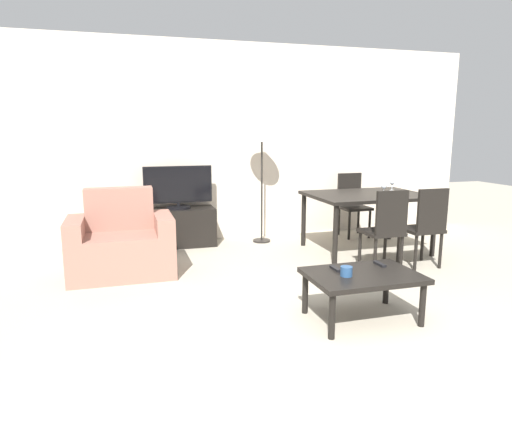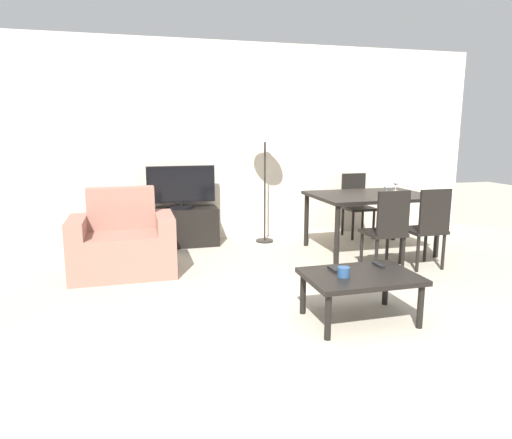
% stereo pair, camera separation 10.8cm
% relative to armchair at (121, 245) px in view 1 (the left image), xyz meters
% --- Properties ---
extents(ground_plane, '(18.00, 18.00, 0.00)m').
position_rel_armchair_xyz_m(ground_plane, '(1.44, -2.61, -0.33)').
color(ground_plane, '#B2A893').
extents(wall_back, '(7.52, 0.06, 2.70)m').
position_rel_armchair_xyz_m(wall_back, '(1.44, 1.35, 1.02)').
color(wall_back, beige).
rests_on(wall_back, ground_plane).
extents(armchair, '(1.08, 0.70, 0.91)m').
position_rel_armchair_xyz_m(armchair, '(0.00, 0.00, 0.00)').
color(armchair, '#9E6B5B').
rests_on(armchair, ground_plane).
extents(tv_stand, '(0.94, 0.42, 0.51)m').
position_rel_armchair_xyz_m(tv_stand, '(0.75, 1.07, -0.07)').
color(tv_stand, black).
rests_on(tv_stand, ground_plane).
extents(tv, '(0.89, 0.31, 0.56)m').
position_rel_armchair_xyz_m(tv, '(0.75, 1.06, 0.46)').
color(tv, black).
rests_on(tv, tv_stand).
extents(coffee_table, '(0.89, 0.62, 0.39)m').
position_rel_armchair_xyz_m(coffee_table, '(1.86, -1.80, 0.02)').
color(coffee_table, black).
rests_on(coffee_table, ground_plane).
extents(dining_table, '(1.44, 1.06, 0.74)m').
position_rel_armchair_xyz_m(dining_table, '(3.00, 0.14, 0.34)').
color(dining_table, black).
rests_on(dining_table, ground_plane).
extents(dining_chair_near, '(0.40, 0.40, 0.91)m').
position_rel_armchair_xyz_m(dining_chair_near, '(2.75, -0.71, 0.17)').
color(dining_chair_near, black).
rests_on(dining_chair_near, ground_plane).
extents(dining_chair_far, '(0.40, 0.40, 0.91)m').
position_rel_armchair_xyz_m(dining_chair_far, '(3.25, 0.98, 0.17)').
color(dining_chair_far, black).
rests_on(dining_chair_far, ground_plane).
extents(dining_chair_near_right, '(0.40, 0.40, 0.91)m').
position_rel_armchair_xyz_m(dining_chair_near_right, '(3.25, -0.71, 0.17)').
color(dining_chair_near_right, black).
rests_on(dining_chair_near_right, ground_plane).
extents(floor_lamp, '(0.40, 0.40, 1.63)m').
position_rel_armchair_xyz_m(floor_lamp, '(1.87, 0.98, 1.11)').
color(floor_lamp, black).
rests_on(floor_lamp, ground_plane).
extents(remote_primary, '(0.04, 0.15, 0.02)m').
position_rel_armchair_xyz_m(remote_primary, '(1.69, -1.65, 0.08)').
color(remote_primary, black).
rests_on(remote_primary, coffee_table).
extents(remote_secondary, '(0.04, 0.15, 0.02)m').
position_rel_armchair_xyz_m(remote_secondary, '(2.11, -1.64, 0.08)').
color(remote_secondary, black).
rests_on(remote_secondary, coffee_table).
extents(cup_white_near, '(0.10, 0.10, 0.08)m').
position_rel_armchair_xyz_m(cup_white_near, '(1.70, -1.82, 0.11)').
color(cup_white_near, navy).
rests_on(cup_white_near, coffee_table).
extents(wine_glass_left, '(0.07, 0.07, 0.15)m').
position_rel_armchair_xyz_m(wine_glass_left, '(3.47, 0.31, 0.51)').
color(wine_glass_left, silver).
rests_on(wine_glass_left, dining_table).
extents(wine_glass_center, '(0.07, 0.07, 0.15)m').
position_rel_armchair_xyz_m(wine_glass_center, '(3.12, -0.04, 0.51)').
color(wine_glass_center, silver).
rests_on(wine_glass_center, dining_table).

